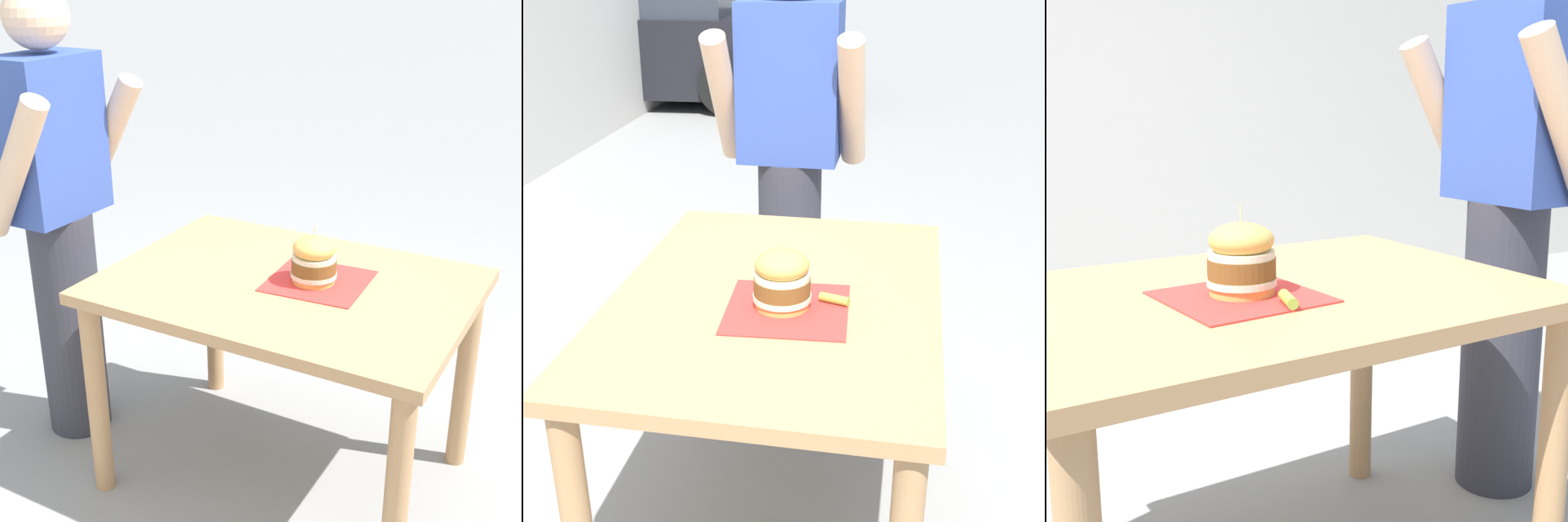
% 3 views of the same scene
% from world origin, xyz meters
% --- Properties ---
extents(ground_plane, '(80.00, 80.00, 0.00)m').
position_xyz_m(ground_plane, '(0.00, 0.00, 0.00)').
color(ground_plane, gray).
extents(patio_table, '(0.87, 1.18, 0.78)m').
position_xyz_m(patio_table, '(0.00, 0.00, 0.65)').
color(patio_table, tan).
rests_on(patio_table, ground).
extents(serving_paper, '(0.33, 0.33, 0.00)m').
position_xyz_m(serving_paper, '(0.04, -0.09, 0.78)').
color(serving_paper, red).
rests_on(serving_paper, patio_table).
extents(sandwich, '(0.15, 0.15, 0.19)m').
position_xyz_m(sandwich, '(0.03, -0.08, 0.86)').
color(sandwich, gold).
rests_on(sandwich, serving_paper).
extents(pickle_spear, '(0.08, 0.04, 0.02)m').
position_xyz_m(pickle_spear, '(0.16, -0.04, 0.79)').
color(pickle_spear, '#8EA83D').
rests_on(pickle_spear, serving_paper).
extents(diner_across_table, '(0.55, 0.35, 1.69)m').
position_xyz_m(diner_across_table, '(-0.12, 0.87, 0.88)').
color(diner_across_table, '#33333D').
rests_on(diner_across_table, ground).
extents(parked_car_near_curb, '(4.30, 2.04, 1.60)m').
position_xyz_m(parked_car_near_curb, '(-2.88, 6.34, 0.72)').
color(parked_car_near_curb, black).
rests_on(parked_car_near_curb, ground).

